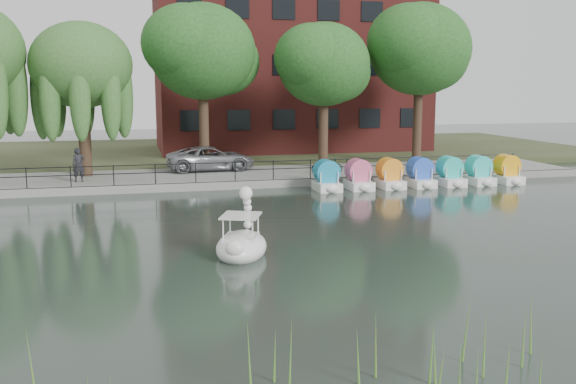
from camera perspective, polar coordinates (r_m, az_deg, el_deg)
name	(u,v)px	position (r m, az deg, el deg)	size (l,w,h in m)	color
ground_plane	(303,254)	(20.29, 1.35, -5.49)	(120.00, 120.00, 0.00)	#38463F
promenade	(227,177)	(35.65, -5.42, 1.32)	(40.00, 6.00, 0.40)	gray
kerb	(236,185)	(32.77, -4.66, 0.60)	(40.00, 0.25, 0.40)	gray
land_strip	(200,152)	(49.44, -7.84, 3.53)	(60.00, 22.00, 0.36)	#47512D
railing	(235,166)	(32.83, -4.74, 2.29)	(32.00, 0.05, 1.00)	black
apartment_building	(289,30)	(50.54, 0.08, 14.17)	(20.00, 10.07, 18.00)	#4C1E16
willow_mid	(81,66)	(36.00, -17.93, 10.64)	(5.32, 5.32, 8.15)	#473323
broadleaf_center	(202,52)	(37.19, -7.62, 12.21)	(6.00, 6.00, 9.25)	#473323
broadleaf_right	(324,65)	(38.10, 3.21, 11.20)	(5.40, 5.40, 8.32)	#473323
broadleaf_far	(420,50)	(41.43, 11.64, 12.28)	(6.30, 6.30, 9.71)	#473323
minivan	(211,157)	(36.96, -6.89, 3.14)	(5.75, 2.65, 1.60)	gray
bicycle	(327,165)	(35.28, 3.47, 2.40)	(1.72, 0.60, 1.00)	gray
pedestrian	(78,163)	(33.99, -18.13, 2.51)	(0.71, 0.48, 1.98)	black
swan_boat	(242,241)	(20.01, -4.13, -4.40)	(2.30, 2.82, 2.06)	white
pedal_boat_row	(420,175)	(34.12, 11.66, 1.48)	(11.35, 1.70, 1.40)	white
reed_bank	(550,348)	(12.71, 22.27, -12.70)	(24.00, 2.40, 1.20)	#669938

